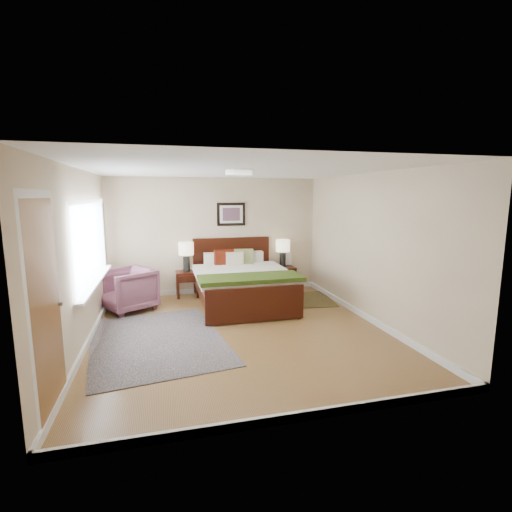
% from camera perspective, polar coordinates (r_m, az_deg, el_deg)
% --- Properties ---
extents(floor, '(5.00, 5.00, 0.00)m').
position_cam_1_polar(floor, '(6.01, -2.47, -11.41)').
color(floor, olive).
rests_on(floor, ground).
extents(back_wall, '(4.50, 0.04, 2.50)m').
position_cam_1_polar(back_wall, '(8.13, -6.15, 3.08)').
color(back_wall, beige).
rests_on(back_wall, ground).
extents(front_wall, '(4.50, 0.04, 2.50)m').
position_cam_1_polar(front_wall, '(3.33, 6.28, -5.97)').
color(front_wall, beige).
rests_on(front_wall, ground).
extents(left_wall, '(0.04, 5.00, 2.50)m').
position_cam_1_polar(left_wall, '(5.68, -25.36, -0.45)').
color(left_wall, beige).
rests_on(left_wall, ground).
extents(right_wall, '(0.04, 5.00, 2.50)m').
position_cam_1_polar(right_wall, '(6.52, 17.19, 1.18)').
color(right_wall, beige).
rests_on(right_wall, ground).
extents(ceiling, '(4.50, 5.00, 0.02)m').
position_cam_1_polar(ceiling, '(5.63, -2.65, 13.12)').
color(ceiling, white).
rests_on(ceiling, back_wall).
extents(window, '(0.11, 2.72, 1.32)m').
position_cam_1_polar(window, '(6.34, -23.78, 1.74)').
color(window, silver).
rests_on(window, left_wall).
extents(door, '(0.06, 1.00, 2.18)m').
position_cam_1_polar(door, '(4.05, -29.58, -7.00)').
color(door, silver).
rests_on(door, ground).
extents(ceil_fixture, '(0.44, 0.44, 0.08)m').
position_cam_1_polar(ceil_fixture, '(5.63, -2.65, 12.77)').
color(ceil_fixture, white).
rests_on(ceil_fixture, ceiling).
extents(bed, '(1.82, 2.21, 1.19)m').
position_cam_1_polar(bed, '(7.24, -2.22, -3.27)').
color(bed, '#381508').
rests_on(bed, ground).
extents(wall_art, '(0.62, 0.05, 0.50)m').
position_cam_1_polar(wall_art, '(8.12, -3.84, 6.43)').
color(wall_art, black).
rests_on(wall_art, back_wall).
extents(nightstand_left, '(0.46, 0.41, 0.54)m').
position_cam_1_polar(nightstand_left, '(7.95, -10.57, -3.21)').
color(nightstand_left, '#381508').
rests_on(nightstand_left, ground).
extents(nightstand_right, '(0.54, 0.40, 0.53)m').
position_cam_1_polar(nightstand_right, '(8.38, 4.12, -3.07)').
color(nightstand_right, '#381508').
rests_on(nightstand_right, ground).
extents(lamp_left, '(0.31, 0.31, 0.61)m').
position_cam_1_polar(lamp_left, '(7.87, -10.69, 0.66)').
color(lamp_left, black).
rests_on(lamp_left, nightstand_left).
extents(lamp_right, '(0.31, 0.31, 0.61)m').
position_cam_1_polar(lamp_right, '(8.28, 4.15, 1.15)').
color(lamp_right, black).
rests_on(lamp_right, nightstand_right).
extents(armchair, '(1.18, 1.17, 0.79)m').
position_cam_1_polar(armchair, '(7.31, -19.11, -4.92)').
color(armchair, brown).
rests_on(armchair, ground).
extents(rug_persian, '(2.19, 2.83, 0.01)m').
position_cam_1_polar(rug_persian, '(5.82, -14.95, -12.38)').
color(rug_persian, '#0D1342').
rests_on(rug_persian, ground).
extents(rug_navy, '(0.92, 1.26, 0.01)m').
position_cam_1_polar(rug_navy, '(7.79, 8.53, -6.58)').
color(rug_navy, black).
rests_on(rug_navy, ground).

